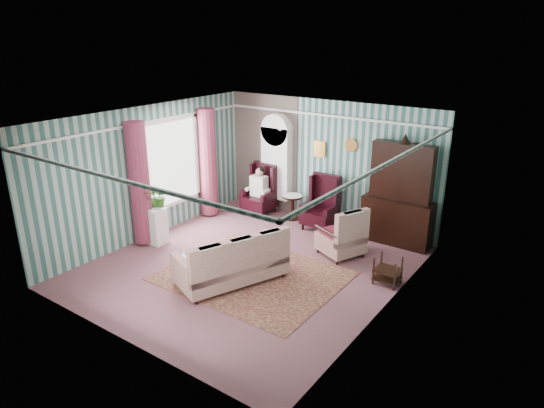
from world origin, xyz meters
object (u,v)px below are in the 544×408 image
Objects in this scene: dresser_hutch at (400,191)px; nest_table at (388,270)px; bookcase at (276,169)px; sofa at (231,255)px; round_side_table at (292,207)px; plant_stand at (154,225)px; floral_armchair at (341,235)px; seated_woman at (259,191)px; wingback_left at (259,190)px; coffee_table at (199,271)px; wingback_right at (320,203)px.

dresser_hutch is 4.37× the size of nest_table.
sofa is (1.45, -3.51, -0.58)m from bookcase.
round_side_table reaches higher than nest_table.
floral_armchair is at bearing 26.28° from plant_stand.
sofa is (-1.80, -3.39, -0.64)m from dresser_hutch.
bookcase is 3.84m from sofa.
sofa reaches higher than round_side_table.
plant_stand is at bearing -106.22° from seated_woman.
seated_woman is 0.58× the size of sofa.
nest_table is at bearing -26.92° from bookcase.
bookcase reaches higher than nest_table.
wingback_left is at bearing -175.59° from dresser_hutch.
round_side_table is at bearing 83.89° from floral_armchair.
round_side_table is at bearing 59.62° from plant_stand.
nest_table is at bearing -72.61° from dresser_hutch.
nest_table is 5.02m from plant_stand.
dresser_hutch is at bearing -5.93° from sofa.
floral_armchair is (2.81, -0.97, -0.15)m from seated_woman.
bookcase is 4.37m from nest_table.
dresser_hutch reaches higher than wingback_left.
bookcase is at bearing 57.34° from seated_woman.
plant_stand is at bearing -166.16° from nest_table.
round_side_table reaches higher than coffee_table.
wingback_left is 3.70m from coffee_table.
dresser_hutch is 1.60m from floral_armchair.
nest_table is at bearing -33.75° from wingback_right.
nest_table is 3.46m from coffee_table.
bookcase is 4.09m from coffee_table.
bookcase is 1.07m from round_side_table.
nest_table is (0.57, -1.82, -0.91)m from dresser_hutch.
bookcase is at bearing 86.30° from floral_armchair.
bookcase is at bearing 165.43° from wingback_right.
round_side_table is 3.36m from plant_stand.
bookcase is 4.15× the size of nest_table.
plant_stand is (-0.80, -2.75, -0.22)m from wingback_left.
floral_armchair is at bearing -19.04° from seated_woman.
seated_woman reaches higher than floral_armchair.
seated_woman is (0.00, 0.00, -0.04)m from wingback_left.
wingback_right reaches higher than seated_woman.
floral_armchair is at bearing 155.29° from nest_table.
wingback_left is at bearing -122.66° from bookcase.
wingback_left is 1.06× the size of seated_woman.
floral_armchair is (1.91, -1.12, 0.14)m from round_side_table.
bookcase reaches higher than coffee_table.
seated_woman is 4.37m from nest_table.
seated_woman is 0.96m from round_side_table.
seated_woman is 1.47× the size of plant_stand.
bookcase reaches higher than seated_woman.
sofa is 2.27× the size of floral_armchair.
round_side_table is 2.22m from floral_armchair.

